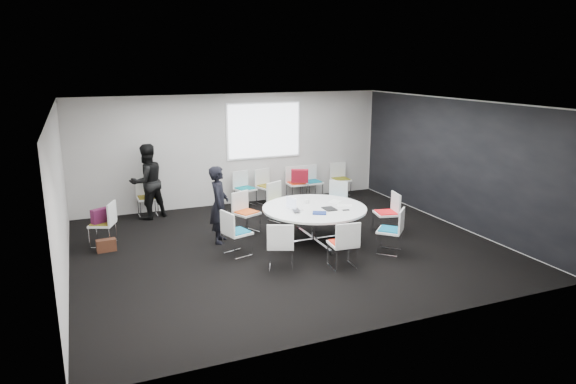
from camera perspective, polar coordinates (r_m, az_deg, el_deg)
name	(u,v)px	position (r m, az deg, el deg)	size (l,w,h in m)	color
room_shell	(291,177)	(9.89, 0.32, 1.66)	(8.08, 7.08, 2.88)	black
conference_table	(314,217)	(10.35, 2.95, -2.80)	(2.09, 2.09, 0.73)	silver
projection_screen	(264,131)	(13.24, -2.67, 6.83)	(1.90, 0.03, 1.35)	white
chair_ring_a	(386,221)	(11.11, 10.86, -3.18)	(0.53, 0.54, 0.88)	silver
chair_ring_b	(335,208)	(11.93, 5.23, -1.77)	(0.64, 0.64, 0.88)	silver
chair_ring_c	(280,209)	(11.81, -0.88, -1.88)	(0.61, 0.60, 0.88)	silver
chair_ring_d	(246,221)	(10.97, -4.65, -3.19)	(0.60, 0.60, 0.88)	silver
chair_ring_e	(237,241)	(9.76, -5.70, -5.46)	(0.56, 0.57, 0.88)	silver
chair_ring_f	(281,254)	(9.07, -0.81, -6.93)	(0.60, 0.59, 0.88)	silver
chair_ring_g	(343,253)	(9.18, 6.12, -6.76)	(0.50, 0.48, 0.88)	silver
chair_ring_h	(390,239)	(10.02, 11.28, -5.15)	(0.64, 0.64, 0.88)	silver
chair_back_a	(245,195)	(13.03, -4.80, -0.39)	(0.57, 0.56, 0.88)	silver
chair_back_b	(267,193)	(13.24, -2.36, -0.11)	(0.57, 0.57, 0.88)	silver
chair_back_c	(296,190)	(13.55, 0.92, 0.23)	(0.47, 0.46, 0.88)	silver
chair_back_d	(312,188)	(13.73, 2.69, 0.41)	(0.49, 0.48, 0.88)	silver
chair_back_e	(341,185)	(14.11, 5.86, 0.73)	(0.47, 0.46, 0.88)	silver
chair_spare_left	(104,232)	(10.86, -19.79, -4.20)	(0.59, 0.60, 0.88)	silver
chair_person_back	(148,205)	(12.58, -15.32, -1.38)	(0.47, 0.46, 0.88)	silver
person_main	(219,205)	(10.36, -7.67, -1.40)	(0.57, 0.38, 1.57)	black
person_back	(147,182)	(12.28, -15.40, 1.12)	(0.85, 0.66, 1.75)	black
laptop	(298,211)	(10.01, 1.17, -2.07)	(0.32, 0.21, 0.03)	#333338
laptop_lid	(291,203)	(10.11, 0.35, -1.21)	(0.30, 0.02, 0.22)	silver
notebook_black	(329,209)	(10.17, 4.62, -1.87)	(0.22, 0.30, 0.02)	black
tablet_folio	(319,213)	(9.87, 3.52, -2.34)	(0.26, 0.20, 0.03)	navy
papers_right	(335,202)	(10.73, 5.22, -1.06)	(0.30, 0.21, 0.00)	white
papers_front	(345,205)	(10.46, 6.31, -1.50)	(0.30, 0.21, 0.00)	silver
cup	(307,201)	(10.54, 2.13, -1.06)	(0.08, 0.08, 0.09)	white
phone	(346,210)	(10.14, 6.45, -2.00)	(0.14, 0.07, 0.01)	black
maroon_bag	(101,215)	(10.77, -20.02, -2.45)	(0.40, 0.14, 0.28)	#521536
brown_bag	(106,245)	(10.55, -19.54, -5.61)	(0.36, 0.16, 0.24)	#482517
red_jacket	(300,176)	(13.25, 1.32, 1.80)	(0.44, 0.10, 0.35)	#A41425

